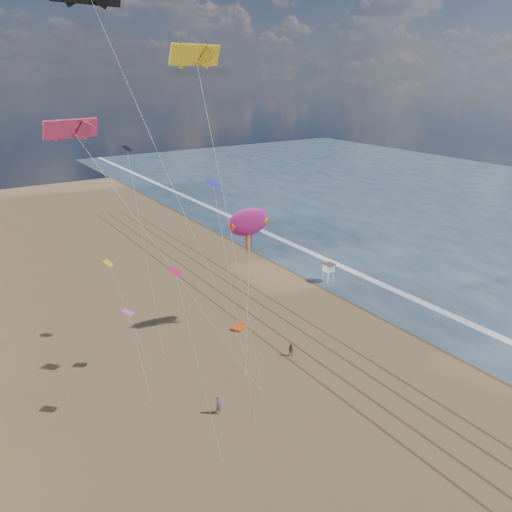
{
  "coord_description": "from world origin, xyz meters",
  "views": [
    {
      "loc": [
        -30.79,
        -20.92,
        30.21
      ],
      "look_at": [
        -0.07,
        26.0,
        9.5
      ],
      "focal_mm": 35.0,
      "sensor_mm": 36.0,
      "label": 1
    }
  ],
  "objects": [
    {
      "name": "kite_flyer_a",
      "position": [
        -12.35,
        13.62,
        0.92
      ],
      "size": [
        0.79,
        0.67,
        1.83
      ],
      "primitive_type": "imported",
      "rotation": [
        0.0,
        0.0,
        0.42
      ],
      "color": "slate",
      "rests_on": "ground"
    },
    {
      "name": "show_kite",
      "position": [
        -0.32,
        27.22,
        13.48
      ],
      "size": [
        5.85,
        5.41,
        17.36
      ],
      "color": "#B61C77",
      "rests_on": "ground"
    },
    {
      "name": "grounded_kite",
      "position": [
        -2.09,
        26.85,
        0.12
      ],
      "size": [
        2.59,
        2.35,
        0.25
      ],
      "primitive_type": "cube",
      "rotation": [
        0.0,
        0.0,
        0.58
      ],
      "color": "#F44C14",
      "rests_on": "ground"
    },
    {
      "name": "lifeguard_stand",
      "position": [
        17.16,
        32.06,
        2.23
      ],
      "size": [
        1.6,
        1.6,
        2.89
      ],
      "color": "white",
      "rests_on": "ground"
    },
    {
      "name": "tracks",
      "position": [
        2.55,
        30.0,
        0.01
      ],
      "size": [
        7.68,
        120.0,
        0.01
      ],
      "color": "brown",
      "rests_on": "ground"
    },
    {
      "name": "ground",
      "position": [
        0.0,
        0.0,
        0.0
      ],
      "size": [
        260.0,
        260.0,
        0.0
      ],
      "primitive_type": "plane",
      "color": "brown",
      "rests_on": "ground"
    },
    {
      "name": "ocean",
      "position": [
        75.0,
        40.0,
        0.0
      ],
      "size": [
        260.0,
        260.0,
        0.0
      ],
      "primitive_type": "plane",
      "color": "#2D4456",
      "rests_on": "ground"
    },
    {
      "name": "foam",
      "position": [
        23.2,
        40.0,
        0.0
      ],
      "size": [
        260.0,
        260.0,
        0.0
      ],
      "primitive_type": "plane",
      "color": "white",
      "rests_on": "ground"
    },
    {
      "name": "parafoils",
      "position": [
        -14.46,
        22.72,
        32.18
      ],
      "size": [
        19.25,
        8.54,
        11.49
      ],
      "color": "black",
      "rests_on": "ground"
    },
    {
      "name": "wet_sand",
      "position": [
        19.0,
        40.0,
        0.0
      ],
      "size": [
        260.0,
        260.0,
        0.0
      ],
      "primitive_type": "plane",
      "color": "#42301E",
      "rests_on": "ground"
    },
    {
      "name": "small_kites",
      "position": [
        -12.89,
        25.28,
        15.2
      ],
      "size": [
        9.31,
        21.52,
        15.97
      ],
      "color": "#C81249",
      "rests_on": "ground"
    },
    {
      "name": "kite_flyer_b",
      "position": [
        -0.57,
        17.96,
        0.75
      ],
      "size": [
        0.89,
        0.92,
        1.5
      ],
      "primitive_type": "imported",
      "rotation": [
        0.0,
        0.0,
        -0.92
      ],
      "color": "brown",
      "rests_on": "ground"
    }
  ]
}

